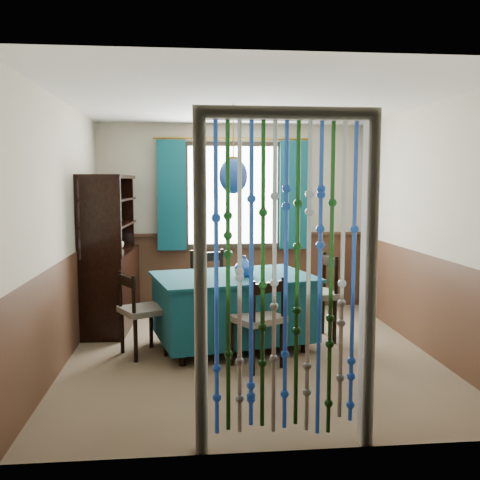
{
  "coord_description": "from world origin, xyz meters",
  "views": [
    {
      "loc": [
        -0.62,
        -5.23,
        1.72
      ],
      "look_at": [
        -0.07,
        0.26,
        1.13
      ],
      "focal_mm": 40.0,
      "sensor_mm": 36.0,
      "label": 1
    }
  ],
  "objects": [
    {
      "name": "floor",
      "position": [
        0.0,
        0.0,
        0.0
      ],
      "size": [
        4.0,
        4.0,
        0.0
      ],
      "primitive_type": "plane",
      "color": "brown",
      "rests_on": "ground"
    },
    {
      "name": "ceiling",
      "position": [
        0.0,
        0.0,
        2.5
      ],
      "size": [
        4.0,
        4.0,
        0.0
      ],
      "primitive_type": "plane",
      "rotation": [
        3.14,
        0.0,
        0.0
      ],
      "color": "silver",
      "rests_on": "ground"
    },
    {
      "name": "wall_back",
      "position": [
        0.0,
        2.0,
        1.25
      ],
      "size": [
        3.6,
        0.0,
        3.6
      ],
      "primitive_type": "plane",
      "rotation": [
        1.57,
        0.0,
        0.0
      ],
      "color": "#B8AF97",
      "rests_on": "ground"
    },
    {
      "name": "wall_front",
      "position": [
        0.0,
        -2.0,
        1.25
      ],
      "size": [
        3.6,
        0.0,
        3.6
      ],
      "primitive_type": "plane",
      "rotation": [
        -1.57,
        0.0,
        0.0
      ],
      "color": "#B8AF97",
      "rests_on": "ground"
    },
    {
      "name": "wall_left",
      "position": [
        -1.8,
        0.0,
        1.25
      ],
      "size": [
        0.0,
        4.0,
        4.0
      ],
      "primitive_type": "plane",
      "rotation": [
        1.57,
        0.0,
        1.57
      ],
      "color": "#B8AF97",
      "rests_on": "ground"
    },
    {
      "name": "wall_right",
      "position": [
        1.8,
        0.0,
        1.25
      ],
      "size": [
        0.0,
        4.0,
        4.0
      ],
      "primitive_type": "plane",
      "rotation": [
        1.57,
        0.0,
        -1.57
      ],
      "color": "#B8AF97",
      "rests_on": "ground"
    },
    {
      "name": "wainscot_back",
      "position": [
        0.0,
        1.99,
        0.5
      ],
      "size": [
        3.6,
        0.0,
        3.6
      ],
      "primitive_type": "plane",
      "rotation": [
        1.57,
        0.0,
        0.0
      ],
      "color": "#402618",
      "rests_on": "ground"
    },
    {
      "name": "wainscot_front",
      "position": [
        0.0,
        -1.99,
        0.5
      ],
      "size": [
        3.6,
        0.0,
        3.6
      ],
      "primitive_type": "plane",
      "rotation": [
        -1.57,
        0.0,
        0.0
      ],
      "color": "#402618",
      "rests_on": "ground"
    },
    {
      "name": "wainscot_left",
      "position": [
        -1.79,
        0.0,
        0.5
      ],
      "size": [
        0.0,
        4.0,
        4.0
      ],
      "primitive_type": "plane",
      "rotation": [
        1.57,
        0.0,
        1.57
      ],
      "color": "#402618",
      "rests_on": "ground"
    },
    {
      "name": "wainscot_right",
      "position": [
        1.79,
        0.0,
        0.5
      ],
      "size": [
        0.0,
        4.0,
        4.0
      ],
      "primitive_type": "plane",
      "rotation": [
        1.57,
        0.0,
        -1.57
      ],
      "color": "#402618",
      "rests_on": "ground"
    },
    {
      "name": "window",
      "position": [
        0.0,
        1.95,
        1.55
      ],
      "size": [
        1.32,
        0.12,
        1.42
      ],
      "primitive_type": "cube",
      "color": "black",
      "rests_on": "wall_back"
    },
    {
      "name": "doorway",
      "position": [
        0.0,
        -1.94,
        1.05
      ],
      "size": [
        1.16,
        0.12,
        2.18
      ],
      "primitive_type": null,
      "color": "silver",
      "rests_on": "ground"
    },
    {
      "name": "dining_table",
      "position": [
        -0.15,
        0.21,
        0.44
      ],
      "size": [
        1.79,
        1.43,
        0.76
      ],
      "rotation": [
        0.0,
        0.0,
        0.23
      ],
      "color": "#0E3F4A",
      "rests_on": "floor"
    },
    {
      "name": "chair_near",
      "position": [
        0.03,
        -0.43,
        0.46
      ],
      "size": [
        0.57,
        0.57,
        0.86
      ],
      "rotation": [
        0.0,
        0.0,
        0.53
      ],
      "color": "black",
      "rests_on": "floor"
    },
    {
      "name": "chair_far",
      "position": [
        -0.34,
        0.93,
        0.49
      ],
      "size": [
        0.57,
        0.55,
        0.92
      ],
      "rotation": [
        0.0,
        0.0,
        3.44
      ],
      "color": "black",
      "rests_on": "floor"
    },
    {
      "name": "chair_left",
      "position": [
        -1.09,
        0.04,
        0.45
      ],
      "size": [
        0.55,
        0.56,
        0.84
      ],
      "rotation": [
        0.0,
        0.0,
        -1.07
      ],
      "color": "black",
      "rests_on": "floor"
    },
    {
      "name": "chair_right",
      "position": [
        0.78,
        0.41,
        0.5
      ],
      "size": [
        0.48,
        0.5,
        0.94
      ],
      "rotation": [
        0.0,
        0.0,
        1.65
      ],
      "color": "black",
      "rests_on": "floor"
    },
    {
      "name": "sideboard",
      "position": [
        -1.54,
        1.2,
        0.62
      ],
      "size": [
        0.54,
        1.4,
        1.81
      ],
      "rotation": [
        0.0,
        0.0,
        -0.05
      ],
      "color": "black",
      "rests_on": "floor"
    },
    {
      "name": "pendant_lamp",
      "position": [
        -0.15,
        0.21,
        1.79
      ],
      "size": [
        0.29,
        0.29,
        0.89
      ],
      "color": "olive",
      "rests_on": "ceiling"
    },
    {
      "name": "vase_table",
      "position": [
        -0.04,
        0.16,
        0.86
      ],
      "size": [
        0.2,
        0.2,
        0.19
      ],
      "primitive_type": "imported",
      "rotation": [
        0.0,
        0.0,
        -0.1
      ],
      "color": "#153D96",
      "rests_on": "dining_table"
    },
    {
      "name": "bowl_shelf",
      "position": [
        -1.48,
        0.96,
        1.26
      ],
      "size": [
        0.27,
        0.27,
        0.05
      ],
      "primitive_type": "imported",
      "rotation": [
        0.0,
        0.0,
        0.34
      ],
      "color": "beige",
      "rests_on": "sideboard"
    },
    {
      "name": "vase_sideboard",
      "position": [
        -1.48,
        1.45,
        0.99
      ],
      "size": [
        0.2,
        0.2,
        0.18
      ],
      "primitive_type": "imported",
      "rotation": [
        0.0,
        0.0,
        -0.14
      ],
      "color": "beige",
      "rests_on": "sideboard"
    }
  ]
}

